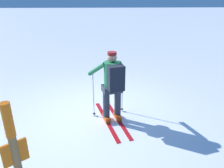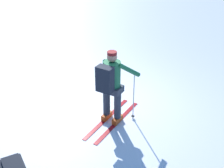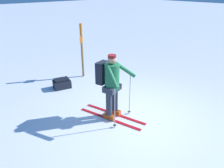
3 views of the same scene
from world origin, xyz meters
TOP-DOWN VIEW (x-y plane):
  - ground_plane at (0.00, 0.00)m, footprint 80.00×80.00m
  - skier at (-0.45, 0.38)m, footprint 0.95×1.78m

SIDE VIEW (x-z plane):
  - ground_plane at x=0.00m, z-range 0.00..0.00m
  - skier at x=-0.45m, z-range 0.13..1.75m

